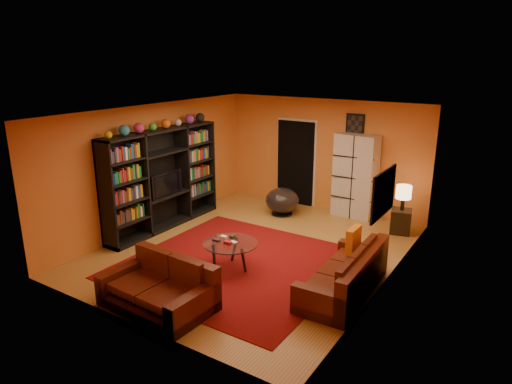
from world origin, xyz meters
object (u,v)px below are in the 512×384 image
Objects in this scene: sofa at (348,276)px; table_lamp at (404,193)px; coffee_table at (231,245)px; side_table at (401,221)px; storage_cabinet at (355,176)px; entertainment_unit at (163,179)px; bowl_chair at (282,201)px; tv at (164,183)px; loveseat at (162,287)px.

table_lamp is (-0.03, 2.97, 0.58)m from sofa.
side_table is (1.99, 3.26, -0.18)m from coffee_table.
storage_cabinet is 3.64× the size of table_lamp.
entertainment_unit is 3.89× the size of bowl_chair.
entertainment_unit is 3.41× the size of tv.
entertainment_unit is at bearing -133.10° from storage_cabinet.
sofa is at bearing -97.45° from tv.
storage_cabinet reaches higher than side_table.
storage_cabinet is 1.28m from table_lamp.
loveseat is 5.34m from storage_cabinet.
bowl_chair is (1.69, 2.07, -0.64)m from tv.
entertainment_unit is at bearing 159.44° from coffee_table.
bowl_chair is (-0.50, 4.44, 0.05)m from loveseat.
bowl_chair is at bearing 133.43° from sofa.
side_table is (2.64, 0.33, -0.08)m from bowl_chair.
storage_cabinet is 1.46m from side_table.
loveseat is 3.21× the size of table_lamp.
table_lamp is at bearing 28.34° from entertainment_unit.
tv reaches higher than sofa.
side_table is at bearing -61.00° from tv.
sofa is 2.05m from coffee_table.
side_table is at bearing 58.56° from coffee_table.
tv is 0.53× the size of loveseat.
sofa is at bearing -64.59° from storage_cabinet.
loveseat is at bearing -95.60° from coffee_table.
storage_cabinet is at bearing 78.01° from coffee_table.
storage_cabinet is 3.78× the size of side_table.
loveseat is 1.76× the size of coffee_table.
bowl_chair is 2.66m from side_table.
sofa reaches higher than side_table.
entertainment_unit is 4.51m from sofa.
tv is at bearing 170.64° from sofa.
table_lamp is at bearing -61.00° from tv.
entertainment_unit reaches higher than bowl_chair.
tv reaches higher than table_lamp.
loveseat is 3.33× the size of side_table.
side_table reaches higher than coffee_table.
loveseat reaches higher than bowl_chair.
sofa is 4.07× the size of side_table.
bowl_chair reaches higher than coffee_table.
entertainment_unit is 5.04m from side_table.
bowl_chair is (-0.65, 2.93, -0.10)m from coffee_table.
storage_cabinet is at bearing 28.24° from bowl_chair.
entertainment_unit is 3.38m from loveseat.
storage_cabinet reaches higher than bowl_chair.
entertainment_unit is 3.17× the size of coffee_table.
coffee_table is 3.84m from table_lamp.
sofa is 3.68m from storage_cabinet.
storage_cabinet is 1.74m from bowl_chair.
entertainment_unit is 4.23m from storage_cabinet.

